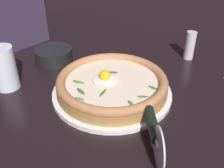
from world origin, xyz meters
The scene contains 7 objects.
ground_plane centered at (0.00, 0.00, -0.01)m, with size 2.40×2.40×0.03m, color black.
pizza_plate centered at (-0.01, -0.01, 0.01)m, with size 0.31×0.31×0.01m, color white.
pizza centered at (-0.01, -0.01, 0.03)m, with size 0.29×0.29×0.06m.
side_bowl centered at (0.25, 0.01, 0.02)m, with size 0.12×0.12×0.04m, color black.
pizza_cutter centered at (-0.21, 0.04, 0.04)m, with size 0.13×0.10×0.08m.
drinking_glass centered at (0.19, 0.19, 0.05)m, with size 0.06×0.06×0.12m.
pepper_shaker centered at (-0.01, -0.34, 0.05)m, with size 0.03×0.03×0.09m, color silver.
Camera 1 is at (-0.45, 0.34, 0.39)m, focal length 41.71 mm.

